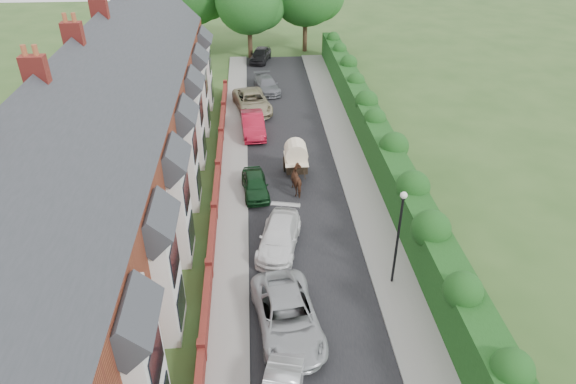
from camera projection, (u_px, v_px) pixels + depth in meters
The scene contains 20 objects.
ground at pixel (334, 353), 21.13m from camera, with size 140.00×140.00×0.00m, color #2D4C1E.
road at pixel (298, 206), 30.40m from camera, with size 6.00×58.00×0.02m, color black.
pavement_hedge_side at pixel (366, 202), 30.63m from camera, with size 2.20×58.00×0.12m, color gray.
pavement_house_side at pixel (233, 208), 30.14m from camera, with size 1.70×58.00×0.12m, color gray.
kerb_hedge_side at pixel (349, 203), 30.56m from camera, with size 0.18×58.00×0.13m, color gray.
kerb_house_side at pixel (247, 207), 30.19m from camera, with size 0.18×58.00×0.13m, color gray.
hedge at pixel (399, 179), 29.92m from camera, with size 2.10×58.00×2.85m.
terrace_row at pixel (101, 153), 26.54m from camera, with size 9.05×40.50×11.50m.
garden_wall_row at pixel (214, 212), 29.02m from camera, with size 0.35×40.35×1.10m.
lamppost at pixel (399, 227), 22.98m from camera, with size 0.32×0.32×5.16m.
tree_far_left at pixel (252, 2), 51.85m from camera, with size 7.14×6.80×9.29m.
car_silver_b at pixel (288, 317), 21.80m from camera, with size 2.55×5.53×1.54m, color #9CA0A3.
car_white at pixel (279, 237), 26.73m from camera, with size 1.91×4.70×1.37m, color white.
car_green at pixel (255, 185), 31.27m from camera, with size 1.50×3.73×1.27m, color black.
car_red at pixel (253, 124), 38.44m from camera, with size 1.61×4.63×1.52m, color maroon.
car_beige at pixel (252, 102), 42.25m from camera, with size 2.55×5.53×1.54m, color tan.
car_grey at pixel (267, 85), 45.97m from camera, with size 1.79×4.40×1.28m, color slate.
car_black at pixel (260, 55), 53.29m from camera, with size 1.67×4.16×1.42m, color black.
horse at pixel (299, 180), 31.36m from camera, with size 0.87×1.91×1.61m, color #4C2C1C.
horse_cart at pixel (296, 156), 32.80m from camera, with size 1.52×3.37×2.43m.
Camera 1 is at (-2.93, -14.24, 16.81)m, focal length 32.00 mm.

